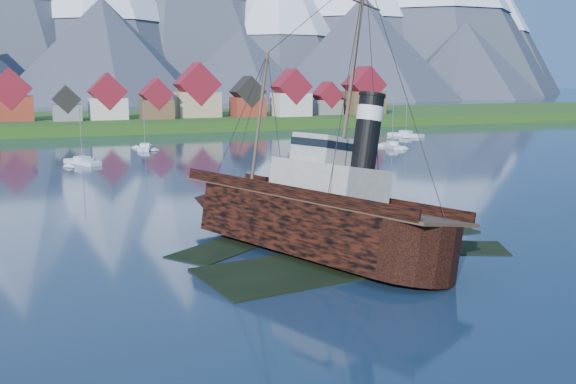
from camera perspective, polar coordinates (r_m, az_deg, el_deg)
name	(u,v)px	position (r m, az deg, el deg)	size (l,w,h in m)	color
ground	(333,259)	(56.05, 4.04, -5.92)	(1400.00, 1400.00, 0.00)	#16283E
shoal	(341,254)	(58.76, 4.69, -5.53)	(31.71, 21.24, 1.14)	black
shore_bank	(110,125)	(220.29, -15.56, 5.73)	(600.00, 80.00, 3.20)	#234112
seawall	(126,135)	(182.67, -14.25, 4.96)	(600.00, 2.50, 2.00)	#3F3D38
tugboat_wreck	(299,213)	(58.83, 1.02, -1.84)	(7.67, 33.04, 26.18)	black
sailboat_c	(82,163)	(122.23, -17.81, 2.49)	(6.19, 9.10, 11.69)	silver
sailboat_d	(392,147)	(145.70, 9.24, 4.01)	(4.00, 9.25, 12.26)	silver
sailboat_e	(145,148)	(144.28, -12.58, 3.82)	(4.56, 9.55, 10.75)	silver
sailboat_f	(406,135)	(174.99, 10.42, 4.98)	(6.43, 10.24, 12.68)	silver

